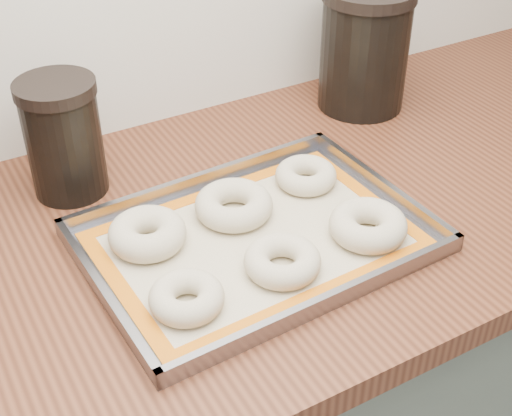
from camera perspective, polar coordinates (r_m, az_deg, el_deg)
countertop at (r=1.04m, az=-4.04°, el=-2.45°), size 3.06×0.68×0.04m
baking_tray at (r=0.99m, az=-0.00°, el=-2.49°), size 0.47×0.35×0.03m
baking_mat at (r=0.99m, az=-0.00°, el=-2.58°), size 0.43×0.31×0.00m
bagel_front_left at (r=0.88m, az=-5.57°, el=-7.14°), size 0.12×0.12×0.03m
bagel_front_mid at (r=0.93m, az=2.12°, el=-4.25°), size 0.11×0.11×0.03m
bagel_front_right at (r=1.00m, az=8.95°, el=-1.37°), size 0.14×0.14×0.04m
bagel_back_left at (r=0.98m, az=-8.69°, el=-2.04°), size 0.13×0.13×0.04m
bagel_back_mid at (r=1.03m, az=-1.79°, el=0.25°), size 0.14×0.14×0.04m
bagel_back_right at (r=1.10m, az=4.01°, el=2.62°), size 0.11×0.11×0.03m
canister_mid at (r=1.09m, az=-15.14°, el=5.46°), size 0.12×0.12×0.18m
canister_right at (r=1.31m, az=8.68°, el=12.50°), size 0.16×0.16×0.22m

